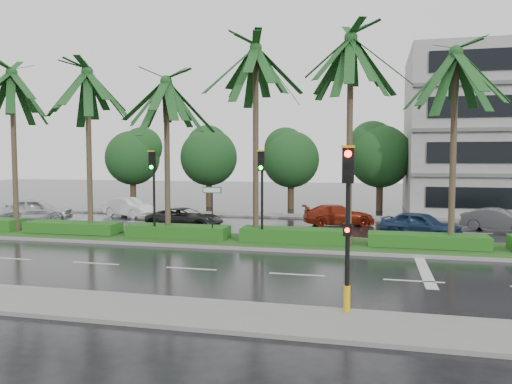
% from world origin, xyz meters
% --- Properties ---
extents(ground, '(120.00, 120.00, 0.00)m').
position_xyz_m(ground, '(0.00, 0.00, 0.00)').
color(ground, black).
rests_on(ground, ground).
extents(near_sidewalk, '(40.00, 2.40, 0.12)m').
position_xyz_m(near_sidewalk, '(0.00, -10.20, 0.06)').
color(near_sidewalk, slate).
rests_on(near_sidewalk, ground).
extents(far_sidewalk, '(40.00, 2.00, 0.12)m').
position_xyz_m(far_sidewalk, '(0.00, 12.00, 0.06)').
color(far_sidewalk, slate).
rests_on(far_sidewalk, ground).
extents(median, '(36.00, 4.00, 0.15)m').
position_xyz_m(median, '(0.00, 1.00, 0.08)').
color(median, gray).
rests_on(median, ground).
extents(hedge, '(35.20, 1.40, 0.60)m').
position_xyz_m(hedge, '(0.00, 1.00, 0.45)').
color(hedge, '#1F4F16').
rests_on(hedge, median).
extents(lane_markings, '(34.00, 13.06, 0.01)m').
position_xyz_m(lane_markings, '(3.04, -0.43, 0.01)').
color(lane_markings, silver).
rests_on(lane_markings, ground).
extents(palm_row, '(26.30, 4.20, 10.21)m').
position_xyz_m(palm_row, '(-1.25, 1.02, 8.17)').
color(palm_row, '#403025').
rests_on(palm_row, median).
extents(signal_near, '(0.34, 0.45, 4.36)m').
position_xyz_m(signal_near, '(6.00, -9.39, 2.50)').
color(signal_near, black).
rests_on(signal_near, near_sidewalk).
extents(signal_median_left, '(0.34, 0.42, 4.36)m').
position_xyz_m(signal_median_left, '(-4.00, 0.30, 3.00)').
color(signal_median_left, black).
rests_on(signal_median_left, median).
extents(signal_median_right, '(0.34, 0.42, 4.36)m').
position_xyz_m(signal_median_right, '(1.50, 0.30, 3.00)').
color(signal_median_right, black).
rests_on(signal_median_right, median).
extents(street_sign, '(0.95, 0.09, 2.60)m').
position_xyz_m(street_sign, '(-1.00, 0.48, 2.12)').
color(street_sign, black).
rests_on(street_sign, median).
extents(bg_trees, '(32.78, 4.86, 7.02)m').
position_xyz_m(bg_trees, '(0.31, 17.59, 4.43)').
color(bg_trees, '#382619').
rests_on(bg_trees, ground).
extents(car_silver, '(3.26, 4.88, 1.54)m').
position_xyz_m(car_silver, '(-14.79, 5.66, 0.77)').
color(car_silver, silver).
rests_on(car_silver, ground).
extents(car_white, '(2.74, 4.28, 1.33)m').
position_xyz_m(car_white, '(-10.17, 9.42, 0.67)').
color(car_white, white).
rests_on(car_white, ground).
extents(car_darkgrey, '(2.18, 4.52, 1.24)m').
position_xyz_m(car_darkgrey, '(-4.05, 4.66, 0.62)').
color(car_darkgrey, black).
rests_on(car_darkgrey, ground).
extents(car_red, '(2.86, 4.67, 1.27)m').
position_xyz_m(car_red, '(4.50, 8.41, 0.63)').
color(car_red, maroon).
rests_on(car_red, ground).
extents(car_blue, '(3.18, 4.36, 1.38)m').
position_xyz_m(car_blue, '(9.00, 4.44, 0.69)').
color(car_blue, navy).
rests_on(car_blue, ground).
extents(car_grey, '(2.83, 4.09, 1.28)m').
position_xyz_m(car_grey, '(13.50, 8.15, 0.64)').
color(car_grey, '#515356').
rests_on(car_grey, ground).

